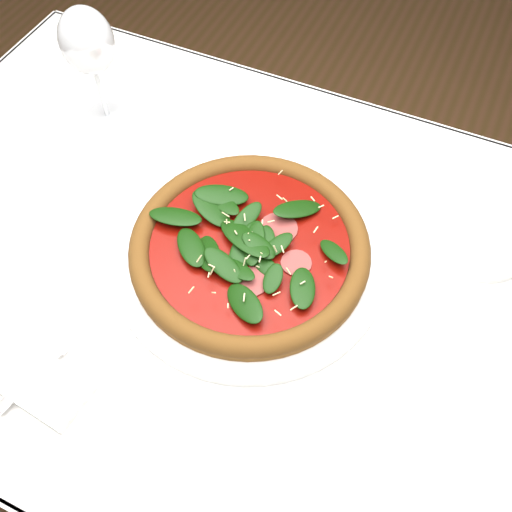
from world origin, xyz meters
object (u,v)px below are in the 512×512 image
at_px(pizza, 250,245).
at_px(napkin, 34,379).
at_px(plate, 250,254).
at_px(wine_glass, 87,44).

relative_size(pizza, napkin, 2.73).
relative_size(plate, wine_glass, 1.92).
relative_size(plate, pizza, 0.96).
xyz_separation_m(pizza, wine_glass, (-0.35, 0.16, 0.11)).
height_order(wine_glass, napkin, wine_glass).
bearing_deg(wine_glass, napkin, -67.96).
relative_size(pizza, wine_glass, 2.01).
height_order(pizza, napkin, pizza).
distance_m(plate, napkin, 0.33).
height_order(pizza, wine_glass, wine_glass).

